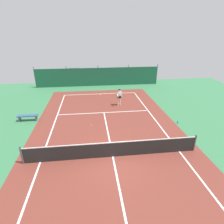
{
  "coord_description": "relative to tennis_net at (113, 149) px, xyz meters",
  "views": [
    {
      "loc": [
        -1.11,
        -8.71,
        6.72
      ],
      "look_at": [
        0.5,
        4.44,
        0.9
      ],
      "focal_mm": 29.35,
      "sensor_mm": 36.0,
      "label": 1
    }
  ],
  "objects": [
    {
      "name": "ground_plane",
      "position": [
        0.0,
        0.0,
        -0.51
      ],
      "size": [
        36.0,
        36.0,
        0.0
      ],
      "primitive_type": "plane",
      "color": "#387A4C"
    },
    {
      "name": "court_surface",
      "position": [
        0.0,
        0.0,
        -0.51
      ],
      "size": [
        11.02,
        26.6,
        0.01
      ],
      "color": "brown",
      "rests_on": "ground"
    },
    {
      "name": "tennis_net",
      "position": [
        0.0,
        0.0,
        0.0
      ],
      "size": [
        10.12,
        0.1,
        1.1
      ],
      "color": "black",
      "rests_on": "ground"
    },
    {
      "name": "back_fence",
      "position": [
        -0.0,
        16.03,
        0.16
      ],
      "size": [
        16.3,
        0.98,
        2.7
      ],
      "color": "#195138",
      "rests_on": "ground"
    },
    {
      "name": "tennis_player",
      "position": [
        1.66,
        8.06,
        0.45
      ],
      "size": [
        0.65,
        0.8,
        1.64
      ],
      "rotation": [
        0.0,
        0.0,
        3.29
      ],
      "color": "beige",
      "rests_on": "ground"
    },
    {
      "name": "tennis_ball_near_player",
      "position": [
        -1.17,
        4.03,
        -0.48
      ],
      "size": [
        0.07,
        0.07,
        0.07
      ],
      "primitive_type": "sphere",
      "color": "#CCDB33",
      "rests_on": "ground"
    },
    {
      "name": "parked_car",
      "position": [
        -3.4,
        19.01,
        0.33
      ],
      "size": [
        2.16,
        4.27,
        1.68
      ],
      "rotation": [
        0.0,
        0.0,
        3.1
      ],
      "color": "silver",
      "rests_on": "ground"
    },
    {
      "name": "courtside_bench",
      "position": [
        -6.31,
        5.56,
        -0.14
      ],
      "size": [
        1.6,
        0.4,
        0.49
      ],
      "color": "#335184",
      "rests_on": "ground"
    },
    {
      "name": "water_bottle",
      "position": [
        5.7,
        3.59,
        -0.39
      ],
      "size": [
        0.08,
        0.08,
        0.24
      ],
      "primitive_type": "cylinder",
      "color": "#338CD8",
      "rests_on": "ground"
    }
  ]
}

